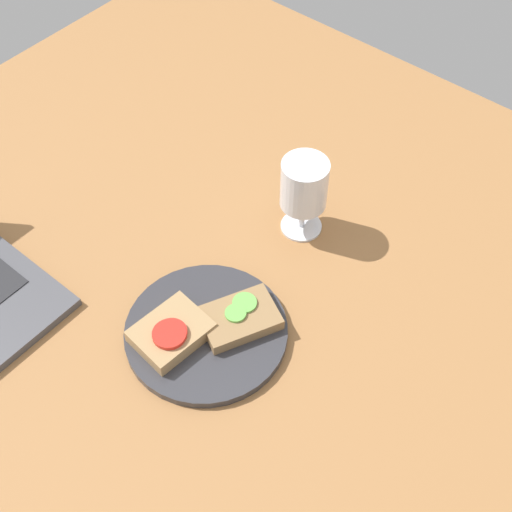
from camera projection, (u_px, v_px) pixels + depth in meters
The scene contains 5 objects.
wooden_table at pixel (201, 328), 101.47cm from camera, with size 140.00×140.00×3.00cm, color #9E6B3D.
plate at pixel (206, 332), 98.54cm from camera, with size 22.62×22.62×1.33cm, color #333338.
sandwich_with_tomato at pixel (171, 333), 96.15cm from camera, with size 10.63×8.75×2.89cm.
sandwich_with_cucumber at pixel (239, 318), 98.04cm from camera, with size 12.53×11.03×2.26cm.
wine_glass at pixel (303, 187), 104.79cm from camera, with size 7.08×7.08×13.43cm.
Camera 1 is at (-37.56, -41.49, 87.13)cm, focal length 50.00 mm.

